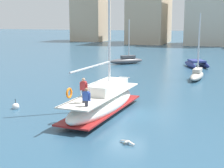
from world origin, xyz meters
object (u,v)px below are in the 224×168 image
main_sailboat (103,101)px  mooring_buoy (16,107)px  moored_catamaran (127,60)px  moored_sloop_near (197,63)px  moored_sloop_far (197,75)px  seagull (127,142)px

main_sailboat → mooring_buoy: bearing=-172.2°
moored_catamaran → mooring_buoy: 27.90m
moored_sloop_near → moored_sloop_far: moored_sloop_far is taller
mooring_buoy → main_sailboat: bearing=7.8°
seagull → mooring_buoy: (-10.02, 4.25, 0.04)m
seagull → mooring_buoy: bearing=157.0°
main_sailboat → moored_catamaran: (-6.32, 26.97, -0.34)m
main_sailboat → moored_sloop_near: bearing=81.2°
mooring_buoy → moored_sloop_near: bearing=68.6°
moored_sloop_far → moored_sloop_near: bearing=95.2°
moored_sloop_far → seagull: moored_sloop_far is taller
mooring_buoy → moored_sloop_far: bearing=56.0°
seagull → moored_catamaran: bearing=106.7°
moored_sloop_far → moored_catamaran: size_ratio=1.10×
moored_sloop_near → seagull: (-0.81, -31.92, -0.44)m
moored_catamaran → seagull: bearing=-73.3°
moored_sloop_far → moored_catamaran: (-11.38, 10.49, 0.01)m
seagull → moored_sloop_near: bearing=88.6°
moored_sloop_near → moored_sloop_far: bearing=-84.8°
mooring_buoy → moored_catamaran: bearing=89.2°
moored_sloop_far → mooring_buoy: bearing=-124.0°
moored_catamaran → moored_sloop_near: bearing=-1.2°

